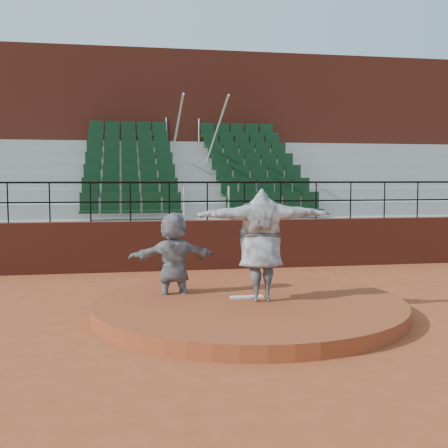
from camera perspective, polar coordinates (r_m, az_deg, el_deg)
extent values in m
plane|color=#9F4724|center=(10.14, 2.52, -9.05)|extent=(90.00, 90.00, 0.00)
cylinder|color=#944021|center=(10.11, 2.52, -8.36)|extent=(5.50, 5.50, 0.25)
cube|color=white|center=(10.22, 2.34, -7.41)|extent=(0.60, 0.15, 0.03)
cube|color=maroon|center=(14.87, -1.70, -2.11)|extent=(24.00, 0.30, 1.30)
cylinder|color=black|center=(14.77, -1.71, 4.26)|extent=(24.00, 0.05, 0.05)
cylinder|color=black|center=(14.78, -1.71, 2.32)|extent=(24.00, 0.04, 0.04)
cylinder|color=black|center=(14.89, -21.12, 2.03)|extent=(0.04, 0.04, 1.00)
cylinder|color=black|center=(14.74, -17.30, 2.10)|extent=(0.04, 0.04, 1.00)
cylinder|color=black|center=(14.64, -13.41, 2.17)|extent=(0.04, 0.04, 1.00)
cylinder|color=black|center=(14.62, -9.49, 2.23)|extent=(0.04, 0.04, 1.00)
cylinder|color=black|center=(14.67, -5.58, 2.28)|extent=(0.04, 0.04, 1.00)
cylinder|color=black|center=(14.78, -1.71, 2.32)|extent=(0.04, 0.04, 1.00)
cylinder|color=black|center=(14.96, 2.09, 2.35)|extent=(0.04, 0.04, 1.00)
cylinder|color=black|center=(15.20, 5.78, 2.36)|extent=(0.04, 0.04, 1.00)
cylinder|color=black|center=(15.51, 9.33, 2.37)|extent=(0.04, 0.04, 1.00)
cylinder|color=black|center=(15.87, 12.74, 2.37)|extent=(0.04, 0.04, 1.00)
cylinder|color=black|center=(16.28, 15.99, 2.36)|extent=(0.04, 0.04, 1.00)
cylinder|color=black|center=(16.75, 19.07, 2.34)|extent=(0.04, 0.04, 1.00)
cube|color=#969791|center=(15.44, -2.01, -1.87)|extent=(24.00, 0.85, 1.30)
cube|color=black|center=(15.21, -9.42, 1.80)|extent=(2.75, 0.48, 0.72)
cube|color=black|center=(15.77, 5.10, 1.94)|extent=(2.75, 0.48, 0.72)
cube|color=#969791|center=(16.25, -2.44, -0.83)|extent=(24.00, 0.85, 1.70)
cube|color=black|center=(16.05, -9.47, 3.37)|extent=(2.75, 0.48, 0.72)
cube|color=black|center=(16.57, 4.34, 3.46)|extent=(2.75, 0.48, 0.72)
cube|color=#969791|center=(17.08, -2.82, 0.11)|extent=(24.00, 0.85, 2.10)
cube|color=black|center=(16.89, -9.53, 4.79)|extent=(2.75, 0.48, 0.72)
cube|color=black|center=(17.39, 3.64, 4.84)|extent=(2.75, 0.48, 0.72)
cube|color=#969791|center=(17.90, -3.17, 0.96)|extent=(24.00, 0.85, 2.50)
cube|color=black|center=(17.75, -9.58, 6.07)|extent=(2.75, 0.48, 0.72)
cube|color=black|center=(18.23, 3.01, 6.09)|extent=(2.75, 0.48, 0.72)
cube|color=#969791|center=(18.73, -3.49, 1.73)|extent=(24.00, 0.85, 2.90)
cube|color=black|center=(18.61, -9.62, 7.23)|extent=(2.75, 0.48, 0.72)
cube|color=black|center=(19.07, 2.43, 7.23)|extent=(2.75, 0.48, 0.72)
cube|color=#969791|center=(19.57, -3.78, 2.44)|extent=(24.00, 0.85, 3.30)
cube|color=black|center=(19.49, -9.66, 8.29)|extent=(2.75, 0.48, 0.72)
cube|color=black|center=(19.92, 1.90, 8.27)|extent=(2.75, 0.48, 0.72)
cube|color=#969791|center=(20.41, -4.05, 3.09)|extent=(24.00, 0.85, 3.70)
cube|color=black|center=(20.36, -9.70, 9.26)|extent=(2.75, 0.48, 0.72)
cube|color=black|center=(20.78, 1.40, 9.23)|extent=(2.75, 0.48, 0.72)
cylinder|color=silver|center=(17.83, -5.14, 7.84)|extent=(0.06, 5.97, 2.46)
cylinder|color=silver|center=(17.98, -1.29, 7.83)|extent=(0.06, 5.97, 2.46)
cube|color=maroon|center=(22.34, -4.61, 7.58)|extent=(24.00, 3.00, 7.10)
imported|color=black|center=(9.87, 3.77, -2.13)|extent=(2.44, 0.72, 1.97)
imported|color=black|center=(10.51, -5.15, -3.63)|extent=(1.71, 0.74, 1.78)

